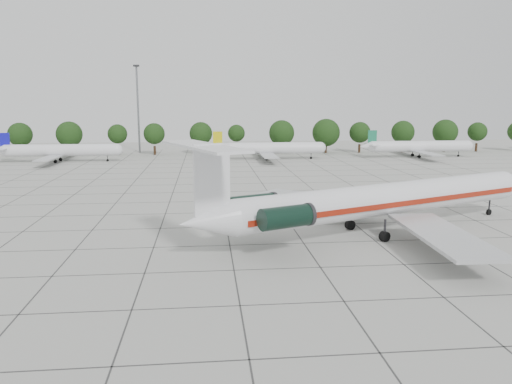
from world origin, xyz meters
The scene contains 9 objects.
ground centered at (0.00, 0.00, 0.00)m, with size 260.00×260.00×0.00m, color #A9A9A2.
apron_joints centered at (0.00, 15.00, 0.01)m, with size 170.00×170.00×0.02m, color #383838.
main_airliner centered at (8.45, -5.20, 3.98)m, with size 46.21×34.79×11.27m.
ground_crew centered at (15.57, -3.86, 0.98)m, with size 0.71×0.47×1.95m, color orange.
bg_airliner_b centered at (-46.66, 69.92, 2.91)m, with size 28.24×27.20×7.40m.
bg_airliner_c centered at (5.98, 70.21, 2.91)m, with size 28.24×27.20×7.40m.
bg_airliner_d centered at (47.57, 71.48, 2.91)m, with size 28.24×27.20×7.40m.
tree_line centered at (-11.68, 85.00, 5.98)m, with size 249.86×8.44×10.22m.
floodlight_mast centered at (-30.00, 92.00, 14.28)m, with size 1.60×1.60×25.45m.
Camera 1 is at (-10.35, -59.24, 15.15)m, focal length 35.00 mm.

